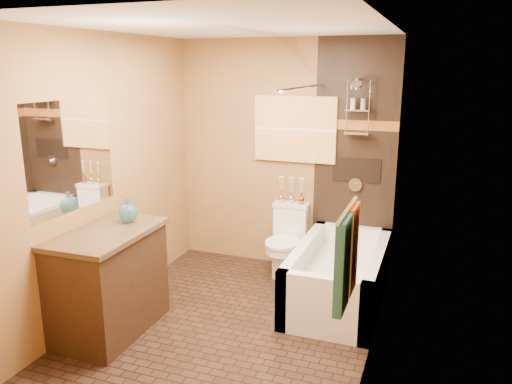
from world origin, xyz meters
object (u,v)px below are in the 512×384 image
at_px(bathtub, 339,280).
at_px(toilet, 286,240).
at_px(vanity, 109,281).
at_px(sunset_painting, 295,129).

distance_m(bathtub, toilet, 0.84).
xyz_separation_m(toilet, vanity, (-1.05, -1.67, 0.07)).
bearing_deg(bathtub, toilet, 145.03).
relative_size(sunset_painting, vanity, 0.88).
xyz_separation_m(sunset_painting, toilet, (0.00, -0.25, -1.17)).
xyz_separation_m(bathtub, vanity, (-1.72, -1.20, 0.23)).
relative_size(sunset_painting, bathtub, 0.60).
relative_size(toilet, vanity, 0.74).
relative_size(bathtub, vanity, 1.46).
distance_m(toilet, vanity, 1.98).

